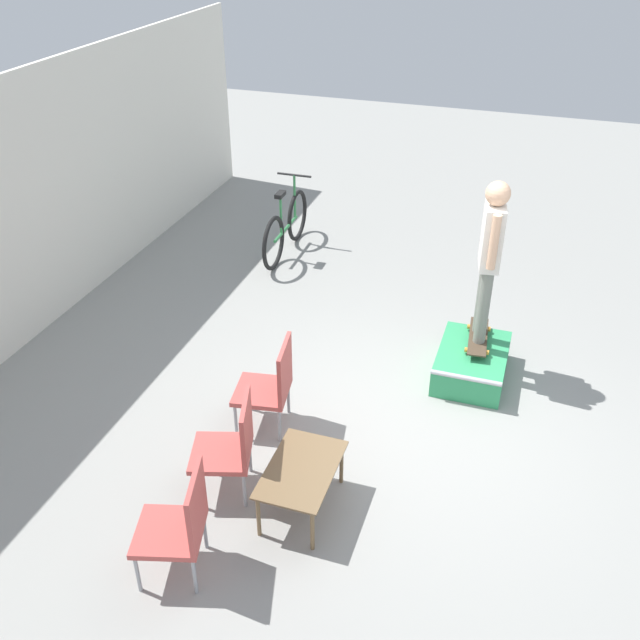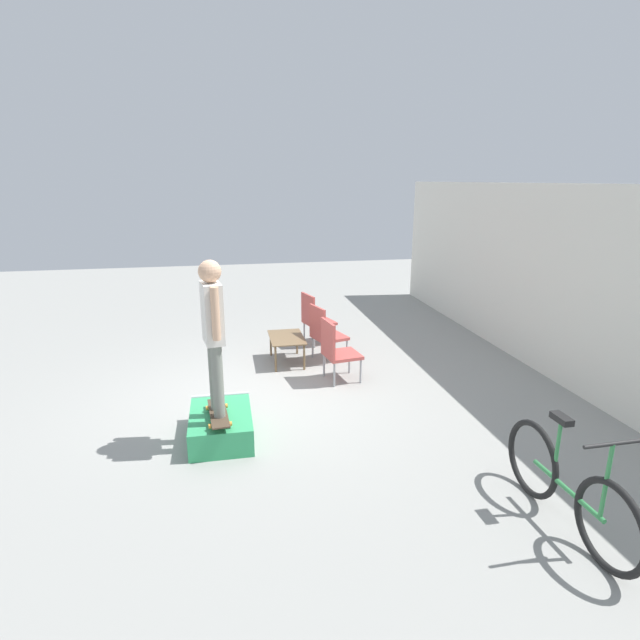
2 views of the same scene
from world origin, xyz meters
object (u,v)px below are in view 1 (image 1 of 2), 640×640
object	(u,v)px
person_skater	(490,249)
patio_chair_left	(181,522)
skate_ramp_box	(472,363)
coffee_table	(301,473)
skateboard_on_ramp	(478,337)
patio_chair_center	(232,444)
bicycle	(286,227)
patio_chair_right	(271,383)

from	to	relation	value
person_skater	patio_chair_left	xyz separation A→B (m)	(-3.53, 1.80, -0.96)
skate_ramp_box	coffee_table	world-z (taller)	coffee_table
skateboard_on_ramp	patio_chair_center	xyz separation A→B (m)	(-2.59, 1.80, 0.12)
patio_chair_left	patio_chair_center	bearing A→B (deg)	164.09
skate_ramp_box	coffee_table	bearing A→B (deg)	155.35
patio_chair_center	bicycle	xyz separation A→B (m)	(4.66, 1.26, -0.12)
coffee_table	patio_chair_right	xyz separation A→B (m)	(0.96, 0.65, 0.12)
skateboard_on_ramp	patio_chair_left	xyz separation A→B (m)	(-3.53, 1.80, 0.12)
coffee_table	bicycle	bearing A→B (deg)	22.23
coffee_table	skateboard_on_ramp	bearing A→B (deg)	-23.57
person_skater	patio_chair_right	bearing A→B (deg)	123.14
patio_chair_right	bicycle	bearing A→B (deg)	-170.51
patio_chair_center	person_skater	bearing A→B (deg)	128.13
skateboard_on_ramp	patio_chair_center	size ratio (longest dim) A/B	0.81
person_skater	bicycle	bearing A→B (deg)	46.24
skateboard_on_ramp	bicycle	world-z (taller)	bicycle
coffee_table	patio_chair_left	size ratio (longest dim) A/B	0.93
patio_chair_right	bicycle	size ratio (longest dim) A/B	0.55
patio_chair_center	coffee_table	bearing A→B (deg)	70.27
patio_chair_right	patio_chair_center	bearing A→B (deg)	-9.44
skate_ramp_box	patio_chair_right	world-z (taller)	patio_chair_right
patio_chair_right	patio_chair_left	bearing A→B (deg)	-9.32
skateboard_on_ramp	patio_chair_center	bearing A→B (deg)	140.31
skateboard_on_ramp	bicycle	distance (m)	3.70
person_skater	coffee_table	bearing A→B (deg)	146.76
bicycle	patio_chair_center	bearing A→B (deg)	-165.64
skateboard_on_ramp	patio_chair_left	bearing A→B (deg)	148.12
patio_chair_left	patio_chair_right	world-z (taller)	same
patio_chair_right	bicycle	distance (m)	3.95
skate_ramp_box	coffee_table	xyz separation A→B (m)	(-2.45, 1.12, 0.24)
skateboard_on_ramp	patio_chair_left	distance (m)	3.97
skateboard_on_ramp	patio_chair_right	distance (m)	2.45
skateboard_on_ramp	person_skater	bearing A→B (deg)	-18.95
patio_chair_right	coffee_table	bearing A→B (deg)	25.02
person_skater	coffee_table	size ratio (longest dim) A/B	1.97
coffee_table	patio_chair_left	distance (m)	1.13
patio_chair_left	bicycle	size ratio (longest dim) A/B	0.55
skate_ramp_box	skateboard_on_ramp	world-z (taller)	skateboard_on_ramp
skate_ramp_box	bicycle	distance (m)	3.79
patio_chair_left	bicycle	world-z (taller)	bicycle
person_skater	patio_chair_right	distance (m)	2.63
skateboard_on_ramp	coffee_table	xyz separation A→B (m)	(-2.62, 1.14, -0.01)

